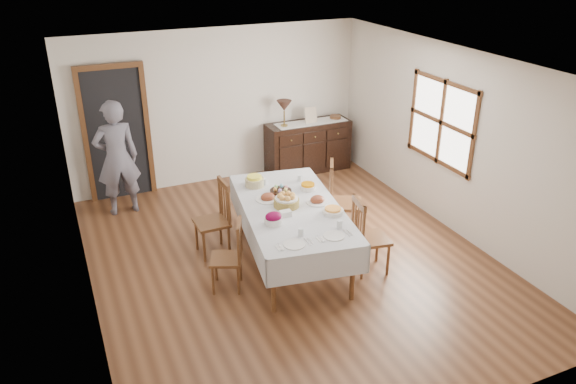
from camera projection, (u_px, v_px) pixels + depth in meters
name	position (u px, v px, depth m)	size (l,w,h in m)	color
ground	(291.00, 260.00, 7.46)	(6.00, 6.00, 0.00)	brown
room_shell	(267.00, 134.00, 7.07)	(5.02, 6.02, 2.65)	silver
dining_table	(291.00, 213.00, 7.13)	(1.55, 2.51, 0.81)	#BCBDC0
chair_left_near	(230.00, 255.00, 6.70)	(0.49, 0.49, 0.90)	brown
chair_left_far	(215.00, 218.00, 7.44)	(0.44, 0.44, 1.03)	brown
chair_right_near	(367.00, 235.00, 7.02)	(0.48, 0.48, 1.02)	brown
chair_right_far	(341.00, 199.00, 7.87)	(0.62, 0.62, 1.10)	brown
sideboard	(308.00, 146.00, 10.09)	(1.51, 0.55, 0.91)	black
person	(116.00, 154.00, 8.35)	(0.60, 0.38, 1.90)	slate
bread_basket	(286.00, 201.00, 7.07)	(0.33, 0.33, 0.18)	olive
egg_basket	(281.00, 191.00, 7.42)	(0.29, 0.29, 0.11)	black
ham_platter_a	(268.00, 198.00, 7.26)	(0.32, 0.32, 0.11)	silver
ham_platter_b	(317.00, 200.00, 7.18)	(0.29, 0.29, 0.11)	silver
beet_bowl	(273.00, 219.00, 6.64)	(0.22, 0.22, 0.15)	silver
carrot_bowl	(308.00, 187.00, 7.54)	(0.21, 0.21, 0.09)	silver
pineapple_bowl	(254.00, 181.00, 7.63)	(0.26, 0.26, 0.15)	tan
casserole_dish	(333.00, 211.00, 6.90)	(0.27, 0.27, 0.07)	silver
butter_dish	(285.00, 213.00, 6.83)	(0.15, 0.11, 0.07)	silver
setting_left	(296.00, 240.00, 6.27)	(0.44, 0.31, 0.10)	silver
setting_right	(336.00, 232.00, 6.44)	(0.44, 0.31, 0.10)	silver
glass_far_a	(265.00, 181.00, 7.69)	(0.07, 0.07, 0.09)	white
glass_far_b	(300.00, 178.00, 7.79)	(0.07, 0.07, 0.09)	white
runner	(311.00, 122.00, 9.89)	(1.30, 0.35, 0.01)	silver
table_lamp	(284.00, 106.00, 9.55)	(0.26, 0.26, 0.46)	olive
picture_frame	(311.00, 115.00, 9.82)	(0.22, 0.08, 0.28)	#C6B096
deco_bowl	(335.00, 117.00, 10.09)	(0.20, 0.20, 0.06)	brown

